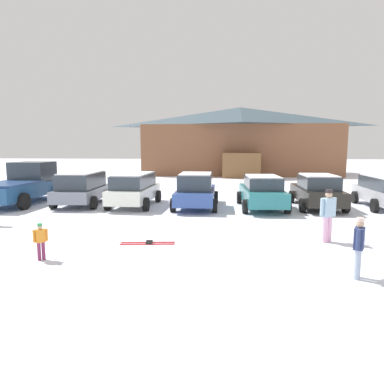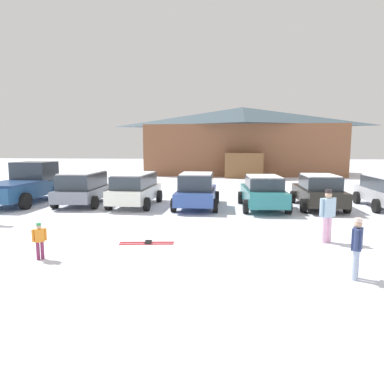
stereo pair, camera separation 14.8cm
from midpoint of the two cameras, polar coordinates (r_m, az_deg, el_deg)
name	(u,v)px [view 1 (the left image)]	position (r m, az deg, el deg)	size (l,w,h in m)	color
ground	(207,346)	(5.65, 1.77, -24.21)	(160.00, 160.00, 0.00)	white
ski_lodge	(239,140)	(38.62, 7.81, 8.51)	(21.06, 11.15, 7.29)	brown
parked_grey_wagon	(82,187)	(18.46, -18.07, 0.74)	(2.28, 4.07, 1.70)	slate
parked_white_suv	(134,188)	(17.48, -9.84, 0.59)	(2.21, 4.35, 1.66)	white
parked_blue_hatchback	(196,190)	(16.83, 0.41, 0.29)	(2.19, 4.35, 1.71)	#314F9A
parked_teal_hatchback	(262,192)	(16.89, 11.33, 0.06)	(2.22, 4.51, 1.61)	teal
parked_black_sedan	(317,191)	(17.83, 19.91, 0.18)	(2.22, 4.47, 1.65)	black
pickup_truck	(24,184)	(20.33, -26.35, 1.16)	(2.59, 5.73, 2.15)	navy
skier_teen_in_navy_coat	(359,244)	(8.60, 25.60, -7.89)	(0.33, 0.48, 1.41)	#99ABC9
skier_child_in_orange_jacket	(41,239)	(9.92, -24.31, -7.22)	(0.31, 0.25, 0.99)	#7E2D54
skier_adult_in_blue_parka	(328,213)	(11.44, 21.37, -3.21)	(0.56, 0.40, 1.67)	#E7ADD0
pair_of_skis	(148,243)	(10.79, -7.74, -8.42)	(1.70, 0.46, 0.08)	red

